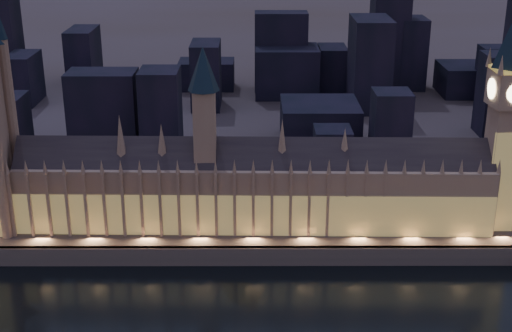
{
  "coord_description": "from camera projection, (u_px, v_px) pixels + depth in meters",
  "views": [
    {
      "loc": [
        4.31,
        -217.97,
        141.1
      ],
      "look_at": [
        5.0,
        55.0,
        38.0
      ],
      "focal_mm": 50.0,
      "sensor_mm": 36.0,
      "label": 1
    }
  ],
  "objects": [
    {
      "name": "ground_plane",
      "position": [
        242.0,
        320.0,
        253.75
      ],
      "size": [
        2000.0,
        2000.0,
        0.0
      ],
      "primitive_type": "plane",
      "color": "black",
      "rests_on": "ground"
    },
    {
      "name": "north_bank",
      "position": [
        250.0,
        38.0,
        738.8
      ],
      "size": [
        2000.0,
        960.0,
        8.0
      ],
      "primitive_type": "cube",
      "color": "#43342B",
      "rests_on": "ground"
    },
    {
      "name": "embankment_wall",
      "position": [
        244.0,
        256.0,
        290.7
      ],
      "size": [
        2000.0,
        2.5,
        8.0
      ],
      "primitive_type": "cube",
      "color": "#4F4B4B",
      "rests_on": "ground"
    },
    {
      "name": "palace_of_westminster",
      "position": [
        251.0,
        186.0,
        302.21
      ],
      "size": [
        202.0,
        23.77,
        78.0
      ],
      "color": "#8C6D5E",
      "rests_on": "north_bank"
    },
    {
      "name": "elizabeth_tower",
      "position": [
        509.0,
        99.0,
        289.12
      ],
      "size": [
        18.0,
        18.0,
        101.77
      ],
      "color": "#8C6D5E",
      "rests_on": "north_bank"
    },
    {
      "name": "city_backdrop",
      "position": [
        311.0,
        73.0,
        473.87
      ],
      "size": [
        467.95,
        215.63,
        79.5
      ],
      "color": "black",
      "rests_on": "north_bank"
    }
  ]
}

